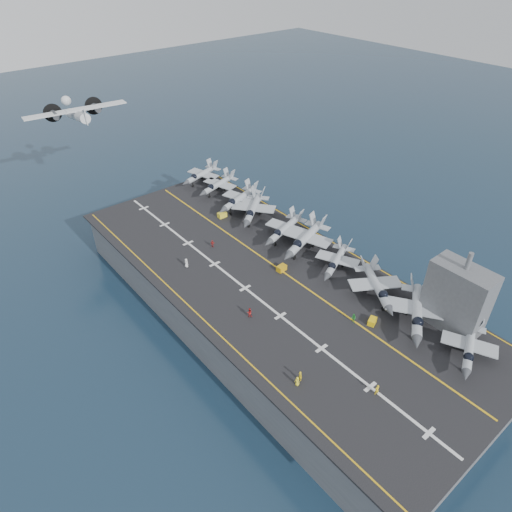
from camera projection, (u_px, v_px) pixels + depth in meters
ground at (268, 315)px, 95.90m from camera, size 500.00×500.00×0.00m
hull at (268, 297)px, 93.00m from camera, size 36.00×90.00×10.00m
flight_deck at (269, 277)px, 89.98m from camera, size 38.00×92.00×0.40m
foul_line at (280, 270)px, 91.41m from camera, size 0.35×90.00×0.02m
landing_centerline at (245, 288)px, 86.74m from camera, size 0.50×90.00×0.02m
deck_edge_port at (197, 313)px, 81.03m from camera, size 0.25×90.00×0.02m
deck_edge_stbd at (333, 242)px, 99.46m from camera, size 0.25×90.00×0.02m
island_superstructure at (459, 291)px, 74.47m from camera, size 5.00×10.00×15.00m
fighter_jet_0 at (470, 346)px, 71.59m from camera, size 15.23×13.18×4.45m
fighter_jet_1 at (417, 310)px, 77.64m from camera, size 18.99×17.58×5.49m
fighter_jet_2 at (377, 285)px, 83.53m from camera, size 15.92×17.38×5.02m
fighter_jet_3 at (337, 260)px, 90.43m from camera, size 15.22×13.04×4.46m
fighter_jet_4 at (305, 238)px, 95.95m from camera, size 18.54×15.15×5.56m
fighter_jet_5 at (285, 228)px, 99.74m from camera, size 16.05×12.93×4.85m
fighter_jet_6 at (253, 208)px, 106.51m from camera, size 18.21×17.33×5.28m
fighter_jet_7 at (240, 198)px, 110.87m from camera, size 16.52×13.33×4.99m
fighter_jet_8 at (218, 184)px, 117.48m from camera, size 15.09×12.05×4.58m
tow_cart_a at (372, 321)px, 78.61m from camera, size 2.07×1.71×1.07m
tow_cart_b at (282, 268)px, 90.93m from camera, size 2.05×1.44×1.16m
tow_cart_c at (222, 215)px, 108.01m from camera, size 2.11×1.45×1.21m
crew_0 at (297, 381)px, 67.76m from camera, size 0.92×1.14×1.66m
crew_1 at (300, 376)px, 68.44m from camera, size 0.78×1.14×1.87m
crew_2 at (249, 312)px, 79.84m from camera, size 1.35×1.23×1.87m
crew_4 at (212, 244)px, 97.58m from camera, size 1.21×1.20×1.70m
crew_5 at (186, 263)px, 91.67m from camera, size 0.99×1.31×1.97m
crew_6 at (377, 390)px, 66.35m from camera, size 1.33×1.07×1.94m
crew_7 at (353, 318)px, 78.72m from camera, size 1.00×1.24×1.80m
transport_plane at (77, 116)px, 112.52m from camera, size 26.31×19.30×5.84m
fighter_jet_9 at (201, 174)px, 122.35m from camera, size 15.09×12.05×4.58m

